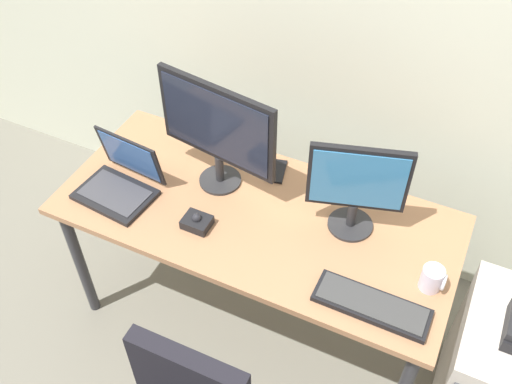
# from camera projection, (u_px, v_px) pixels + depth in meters

# --- Properties ---
(ground_plane) EXTENTS (8.00, 8.00, 0.00)m
(ground_plane) POSITION_uv_depth(u_px,v_px,m) (256.00, 314.00, 2.89)
(ground_plane) COLOR #6B685C
(desk) EXTENTS (1.63, 0.73, 0.76)m
(desk) POSITION_uv_depth(u_px,v_px,m) (256.00, 225.00, 2.41)
(desk) COLOR #9E6E4B
(desk) RESTS_ON ground
(file_cabinet) EXTENTS (0.42, 0.53, 0.66)m
(file_cabinet) POSITION_uv_depth(u_px,v_px,m) (500.00, 376.00, 2.31)
(file_cabinet) COLOR #BEB4A9
(file_cabinet) RESTS_ON ground
(monitor_main) EXTENTS (0.54, 0.18, 0.49)m
(monitor_main) POSITION_uv_depth(u_px,v_px,m) (217.00, 129.00, 2.27)
(monitor_main) COLOR #262628
(monitor_main) RESTS_ON desk
(monitor_side) EXTENTS (0.37, 0.18, 0.41)m
(monitor_side) POSITION_uv_depth(u_px,v_px,m) (357.00, 185.00, 2.14)
(monitor_side) COLOR #262628
(monitor_side) RESTS_ON desk
(keyboard) EXTENTS (0.41, 0.14, 0.03)m
(keyboard) POSITION_uv_depth(u_px,v_px,m) (372.00, 305.00, 2.03)
(keyboard) COLOR black
(keyboard) RESTS_ON desk
(laptop) EXTENTS (0.33, 0.29, 0.24)m
(laptop) POSITION_uv_depth(u_px,v_px,m) (121.00, 180.00, 2.41)
(laptop) COLOR black
(laptop) RESTS_ON desk
(trackball_mouse) EXTENTS (0.11, 0.09, 0.07)m
(trackball_mouse) POSITION_uv_depth(u_px,v_px,m) (197.00, 222.00, 2.29)
(trackball_mouse) COLOR black
(trackball_mouse) RESTS_ON desk
(coffee_mug) EXTENTS (0.09, 0.08, 0.10)m
(coffee_mug) POSITION_uv_depth(u_px,v_px,m) (432.00, 279.00, 2.06)
(coffee_mug) COLOR silver
(coffee_mug) RESTS_ON desk
(cell_phone) EXTENTS (0.10, 0.15, 0.01)m
(cell_phone) POSITION_uv_depth(u_px,v_px,m) (277.00, 171.00, 2.52)
(cell_phone) COLOR black
(cell_phone) RESTS_ON desk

